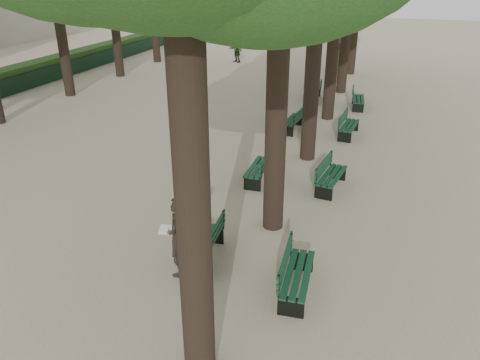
% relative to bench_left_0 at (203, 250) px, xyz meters
% --- Properties ---
extents(ground, '(120.00, 120.00, 0.00)m').
position_rel_bench_left_0_xyz_m(ground, '(-0.37, -0.98, -0.27)').
color(ground, '#BFAE91').
rests_on(ground, ground).
extents(bench_left_0, '(0.71, 1.84, 0.92)m').
position_rel_bench_left_0_xyz_m(bench_left_0, '(0.00, 0.00, 0.00)').
color(bench_left_0, black).
rests_on(bench_left_0, ground).
extents(bench_left_1, '(0.61, 1.81, 0.92)m').
position_rel_bench_left_0_xyz_m(bench_left_1, '(0.00, 4.68, 0.00)').
color(bench_left_1, black).
rests_on(bench_left_1, ground).
extents(bench_left_2, '(0.73, 1.84, 0.92)m').
position_rel_bench_left_0_xyz_m(bench_left_2, '(-0.00, 9.89, 0.00)').
color(bench_left_2, black).
rests_on(bench_left_2, ground).
extents(bench_left_3, '(0.64, 1.82, 0.92)m').
position_rel_bench_left_0_xyz_m(bench_left_3, '(0.00, 14.97, 0.00)').
color(bench_left_3, black).
rests_on(bench_left_3, ground).
extents(bench_right_0, '(0.68, 1.83, 0.92)m').
position_rel_bench_left_0_xyz_m(bench_right_0, '(2.27, -0.48, 0.00)').
color(bench_right_0, black).
rests_on(bench_right_0, ground).
extents(bench_right_1, '(0.81, 1.86, 0.92)m').
position_rel_bench_left_0_xyz_m(bench_right_1, '(2.27, 4.73, 0.00)').
color(bench_right_1, black).
rests_on(bench_right_1, ground).
extents(bench_right_2, '(0.73, 1.84, 0.92)m').
position_rel_bench_left_0_xyz_m(bench_right_2, '(2.27, 9.86, 0.00)').
color(bench_right_2, black).
rests_on(bench_right_2, ground).
extents(bench_right_3, '(0.74, 1.85, 0.92)m').
position_rel_bench_left_0_xyz_m(bench_right_3, '(2.27, 14.15, 0.00)').
color(bench_right_3, black).
rests_on(bench_right_3, ground).
extents(man_with_map, '(0.68, 0.80, 1.86)m').
position_rel_bench_left_0_xyz_m(man_with_map, '(-0.33, -0.59, 0.66)').
color(man_with_map, black).
rests_on(man_with_map, ground).
extents(pedestrian_e, '(1.39, 1.20, 1.64)m').
position_rel_bench_left_0_xyz_m(pedestrian_e, '(-6.93, 23.62, 0.55)').
color(pedestrian_e, '#262628').
rests_on(pedestrian_e, ground).
extents(pedestrian_d, '(0.94, 0.67, 1.78)m').
position_rel_bench_left_0_xyz_m(pedestrian_d, '(0.40, 23.03, 0.62)').
color(pedestrian_d, '#262628').
rests_on(pedestrian_d, ground).
extents(pedestrian_a, '(0.82, 0.73, 1.61)m').
position_rel_bench_left_0_xyz_m(pedestrian_a, '(-9.05, 20.13, 0.54)').
color(pedestrian_a, '#262628').
rests_on(pedestrian_a, ground).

